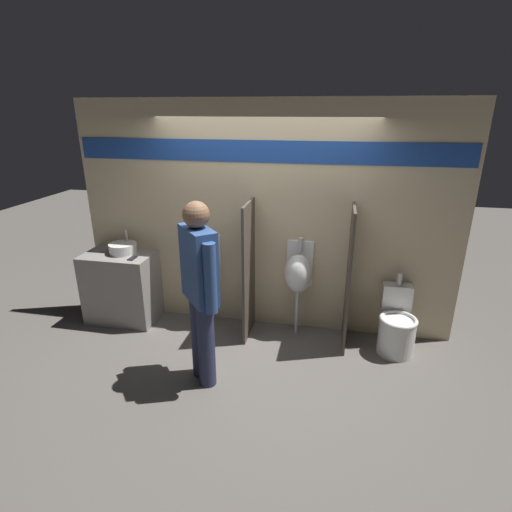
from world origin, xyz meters
name	(u,v)px	position (x,y,z in m)	size (l,w,h in m)	color
ground_plane	(253,346)	(0.00, 0.00, 0.00)	(16.00, 16.00, 0.00)	#5B5651
display_wall	(263,219)	(0.00, 0.60, 1.36)	(4.50, 0.07, 2.70)	beige
sink_counter	(122,287)	(-1.77, 0.30, 0.45)	(0.86, 0.54, 0.89)	gray
sink_basin	(123,248)	(-1.72, 0.36, 0.96)	(0.34, 0.34, 0.26)	white
cell_phone	(132,258)	(-1.51, 0.19, 0.90)	(0.07, 0.14, 0.01)	black
divider_near_counter	(249,271)	(-0.11, 0.29, 0.81)	(0.03, 0.56, 1.62)	#4C4238
divider_mid	(348,279)	(1.02, 0.29, 0.81)	(0.03, 0.56, 1.62)	#4C4238
urinal_near_counter	(206,266)	(-0.68, 0.41, 0.78)	(0.33, 0.33, 1.18)	silver
urinal_far	(298,273)	(0.45, 0.41, 0.78)	(0.33, 0.33, 1.18)	silver
toilet	(397,328)	(1.59, 0.24, 0.29)	(0.41, 0.57, 0.86)	white
person_in_vest	(200,288)	(-0.36, -0.67, 1.01)	(0.46, 0.51, 1.84)	#282D4C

